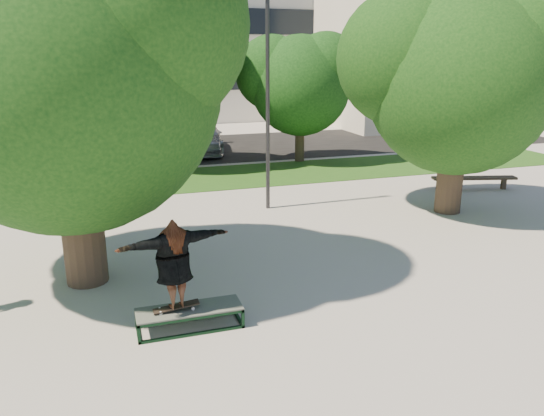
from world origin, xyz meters
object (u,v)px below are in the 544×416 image
object	(u,v)px
tree_right	(456,71)
lamppost	(268,104)
car_silver_b	(201,137)
grind_box	(190,318)
car_grey	(138,135)
car_dark	(169,133)
car_silver_a	(10,149)
bench	(474,179)
tree_left	(60,62)

from	to	relation	value
tree_right	lamppost	world-z (taller)	tree_right
lamppost	car_silver_b	bearing A→B (deg)	90.82
grind_box	car_grey	xyz separation A→B (m)	(0.50, 18.03, 0.57)
car_silver_b	car_dark	bearing A→B (deg)	151.11
car_silver_a	car_grey	size ratio (longest dim) A/B	0.70
lamppost	car_silver_a	size ratio (longest dim) A/B	1.59
bench	car_silver_a	bearing A→B (deg)	163.84
lamppost	car_silver_b	xyz separation A→B (m)	(-0.15, 10.18, -2.44)
bench	car_dark	distance (m)	14.42
tree_left	car_silver_a	bearing A→B (deg)	102.84
tree_left	car_grey	size ratio (longest dim) A/B	1.30
car_dark	car_silver_b	bearing A→B (deg)	-40.04
car_silver_a	car_grey	xyz separation A→B (m)	(5.39, 1.75, 0.11)
grind_box	car_grey	distance (m)	18.05
car_grey	tree_right	bearing A→B (deg)	-69.46
grind_box	car_silver_b	world-z (taller)	car_silver_b
car_dark	car_grey	world-z (taller)	car_dark
tree_left	car_silver_a	size ratio (longest dim) A/B	1.86
tree_left	grind_box	xyz separation A→B (m)	(1.79, -2.70, -4.23)
tree_left	car_silver_b	bearing A→B (deg)	69.93
car_silver_a	car_silver_b	size ratio (longest dim) A/B	0.79
bench	car_silver_a	size ratio (longest dim) A/B	0.76
lamppost	car_silver_a	world-z (taller)	lamppost
tree_right	car_silver_b	world-z (taller)	tree_right
car_silver_a	bench	bearing A→B (deg)	-31.80
car_silver_b	tree_right	bearing A→B (deg)	-57.78
grind_box	car_silver_b	bearing A→B (deg)	78.70
tree_right	grind_box	world-z (taller)	tree_right
car_dark	car_grey	size ratio (longest dim) A/B	0.87
bench	car_silver_b	size ratio (longest dim) A/B	0.60
tree_right	car_dark	bearing A→B (deg)	115.99
bench	tree_left	bearing A→B (deg)	-147.84
bench	car_dark	bearing A→B (deg)	143.85
car_dark	car_silver_b	xyz separation A→B (m)	(1.35, -1.07, -0.08)
car_grey	tree_left	bearing A→B (deg)	-108.65
tree_right	car_grey	bearing A→B (deg)	120.69
grind_box	car_dark	world-z (taller)	car_dark
tree_left	lamppost	xyz separation A→B (m)	(5.29, 3.91, -1.27)
lamppost	car_dark	xyz separation A→B (m)	(-1.50, 11.25, -2.37)
tree_right	lamppost	bearing A→B (deg)	158.72
tree_right	car_silver_b	xyz separation A→B (m)	(-5.06, 12.09, -3.39)
car_silver_a	car_dark	world-z (taller)	car_dark
tree_right	grind_box	xyz separation A→B (m)	(-8.42, -4.69, -3.90)
lamppost	grind_box	distance (m)	8.04
grind_box	car_grey	world-z (taller)	car_grey
tree_right	bench	distance (m)	4.92
tree_left	car_dark	bearing A→B (deg)	75.95
grind_box	bench	world-z (taller)	bench
tree_left	car_silver_b	distance (m)	15.45
lamppost	grind_box	bearing A→B (deg)	-117.92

